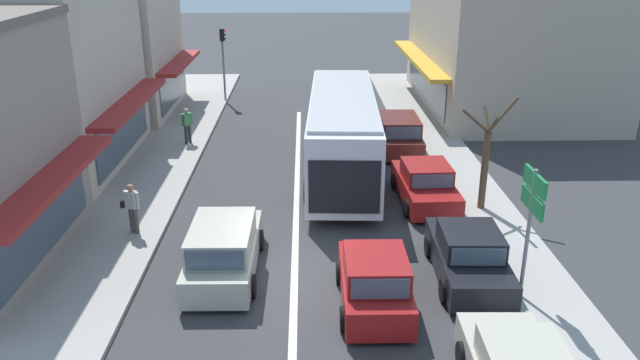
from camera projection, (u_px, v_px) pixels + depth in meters
ground_plane at (294, 277)px, 17.31m from camera, size 140.00×140.00×0.00m
lane_centre_line at (296, 217)px, 21.05m from camera, size 0.20×28.00×0.01m
sidewalk_left at (111, 195)px, 22.74m from camera, size 5.20×44.00×0.14m
kerb_right at (464, 192)px, 23.04m from camera, size 2.80×44.00×0.12m
shopfront_mid_block at (38, 72)px, 24.52m from camera, size 7.21×9.07×7.89m
shopfront_far_end at (105, 49)px, 32.87m from camera, size 7.81×7.83×6.91m
building_right_far at (509, 35)px, 33.99m from camera, size 9.85×13.28×7.97m
city_bus at (342, 129)px, 24.35m from camera, size 3.09×10.96×3.23m
hatchback_queue_gap_filler at (375, 282)px, 15.65m from camera, size 1.84×3.71×1.54m
wagon_behind_bus_near at (224, 250)px, 17.23m from camera, size 1.98×4.52×1.58m
parked_sedan_kerb_second at (468, 256)px, 17.05m from camera, size 1.99×4.25×1.47m
parked_sedan_kerb_third at (425, 185)px, 22.08m from camera, size 2.01×4.26×1.47m
parked_wagon_kerb_rear at (398, 134)px, 27.68m from camera, size 1.99×4.53×1.58m
traffic_light_downstreet at (223, 53)px, 35.27m from camera, size 0.33×0.24×4.20m
directional_road_sign at (532, 204)px, 15.23m from camera, size 0.10×1.40×3.60m
street_tree_right at (485, 161)px, 20.95m from camera, size 1.86×1.58×4.02m
pedestrian_with_handbag_near at (132, 205)px, 19.31m from camera, size 0.65×0.43×1.63m
pedestrian_browsing_midblock at (187, 123)px, 28.06m from camera, size 0.45×0.40×1.63m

